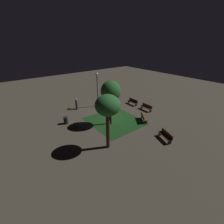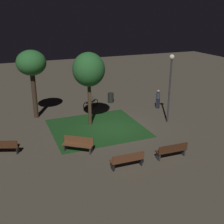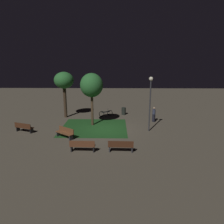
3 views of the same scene
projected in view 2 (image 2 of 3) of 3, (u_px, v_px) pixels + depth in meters
The scene contains 12 objects.
ground_plane at pixel (115, 129), 19.52m from camera, with size 60.00×60.00×0.00m, color #4C4438.
grass_lawn at pixel (97, 128), 19.62m from camera, with size 6.30×5.79×0.01m, color #194219.
bench_back_row at pixel (127, 160), 14.53m from camera, with size 1.81×0.53×0.88m.
bench_corner at pixel (172, 150), 15.50m from camera, with size 1.82×0.54×0.88m.
bench_by_lamp at pixel (3, 146), 15.95m from camera, with size 1.85×1.08×0.88m.
bench_front_left at pixel (78, 144), 16.24m from camera, with size 1.73×1.45×0.88m.
tree_tall_center at pixel (31, 64), 20.17m from camera, with size 2.16×2.16×5.16m.
tree_left_canopy at pixel (89, 70), 18.85m from camera, with size 2.22×2.22×5.21m.
lamp_post_plaza_east at pixel (170, 78), 19.49m from camera, with size 0.36×0.36×4.99m.
trash_bin at pixel (111, 98), 24.92m from camera, with size 0.51×0.51×0.87m, color black.
bicycle at pixel (91, 104), 23.57m from camera, with size 1.58×0.82×0.93m.
pedestrian at pixel (158, 99), 23.30m from camera, with size 0.33×0.34×1.61m.
Camera 2 is at (-6.94, -16.53, 7.82)m, focal length 44.64 mm.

